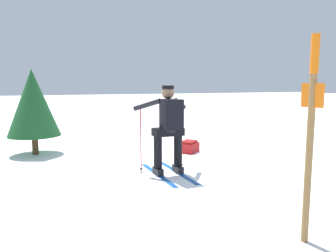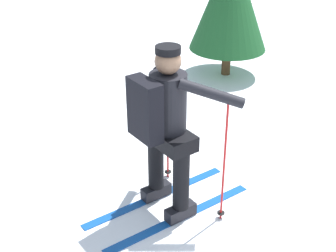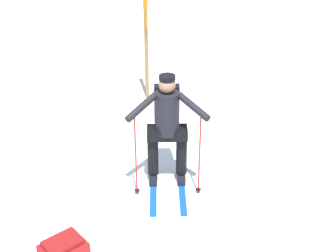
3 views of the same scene
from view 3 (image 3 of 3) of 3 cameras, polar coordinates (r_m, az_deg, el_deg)
The scene contains 4 objects.
ground_plane at distance 6.09m, azimuth -5.94°, elevation -10.87°, with size 80.00×80.00×0.00m, color white.
skier at distance 6.25m, azimuth -0.00°, elevation 0.35°, with size 1.08×1.62×1.61m.
dropped_backpack at distance 5.51m, azimuth -12.51°, elevation -14.62°, with size 0.59×0.58×0.28m.
trail_marker at distance 8.81m, azimuth -2.59°, elevation 11.02°, with size 0.08×0.24×2.12m.
Camera 3 is at (0.63, -4.73, 3.78)m, focal length 50.00 mm.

